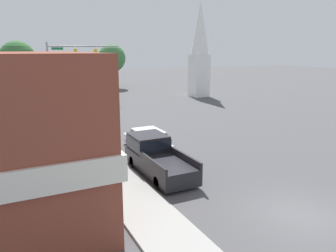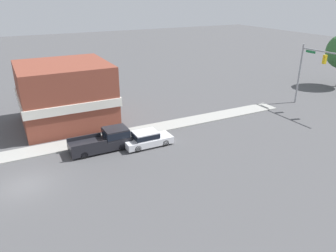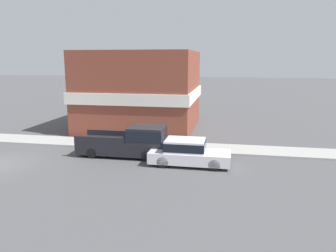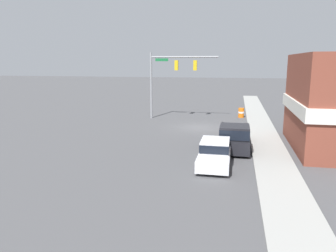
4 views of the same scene
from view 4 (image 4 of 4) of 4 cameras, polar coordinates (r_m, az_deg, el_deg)
The scene contains 6 objects.
ground_plane at distance 31.18m, azimuth 5.52°, elevation -0.29°, with size 200.00×200.00×0.00m, color #4C4C4F.
sidewalk_curb at distance 31.08m, azimuth 16.02°, elevation -0.58°, with size 2.40×60.00×0.14m.
near_signal_assembly at distance 35.52m, azimuth 0.55°, elevation 9.54°, with size 7.32×0.49×7.14m.
car_lead at distance 20.03m, azimuth 8.15°, elevation -4.51°, with size 1.83×4.64×1.51m.
pickup_truck_parked at distance 23.52m, azimuth 11.48°, elevation -1.86°, with size 2.04×5.65×1.94m.
construction_barrel at distance 37.58m, azimuth 12.62°, elevation 2.28°, with size 0.66×0.66×1.06m.
Camera 4 is at (-3.31, 30.38, 6.14)m, focal length 35.00 mm.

